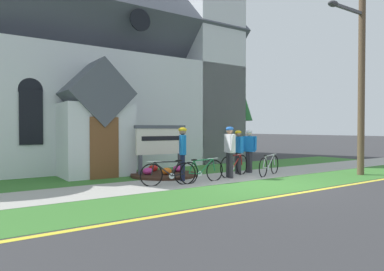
% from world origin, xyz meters
% --- Properties ---
extents(ground, '(140.00, 140.00, 0.00)m').
position_xyz_m(ground, '(0.00, 4.00, 0.00)').
color(ground, '#333335').
extents(sidewalk_slab, '(32.00, 2.11, 0.01)m').
position_xyz_m(sidewalk_slab, '(-1.36, 1.81, 0.01)').
color(sidewalk_slab, '#A8A59E').
rests_on(sidewalk_slab, ground).
extents(grass_verge, '(32.00, 2.15, 0.01)m').
position_xyz_m(grass_verge, '(-1.36, -0.32, 0.00)').
color(grass_verge, '#38722D').
rests_on(grass_verge, ground).
extents(church_lawn, '(24.00, 2.67, 0.01)m').
position_xyz_m(church_lawn, '(-1.36, 4.20, 0.00)').
color(church_lawn, '#38722D').
rests_on(church_lawn, ground).
extents(curb_paint_stripe, '(28.00, 0.16, 0.01)m').
position_xyz_m(curb_paint_stripe, '(-1.36, -1.54, 0.00)').
color(curb_paint_stripe, yellow).
rests_on(curb_paint_stripe, ground).
extents(church_building, '(12.35, 12.40, 13.29)m').
position_xyz_m(church_building, '(-1.06, 10.50, 4.86)').
color(church_building, silver).
rests_on(church_building, ground).
extents(church_sign, '(2.04, 0.21, 1.83)m').
position_xyz_m(church_sign, '(-1.52, 3.55, 1.23)').
color(church_sign, '#474C56').
rests_on(church_sign, ground).
extents(flower_bed, '(2.37, 2.37, 0.34)m').
position_xyz_m(flower_bed, '(-1.52, 3.33, 0.08)').
color(flower_bed, '#382319').
rests_on(flower_bed, ground).
extents(bicycle_green, '(1.69, 0.67, 0.79)m').
position_xyz_m(bicycle_green, '(1.76, 1.33, 0.37)').
color(bicycle_green, black).
rests_on(bicycle_green, ground).
extents(bicycle_blue, '(1.75, 0.12, 0.78)m').
position_xyz_m(bicycle_blue, '(-1.24, 1.38, 0.37)').
color(bicycle_blue, black).
rests_on(bicycle_blue, ground).
extents(bicycle_red, '(1.74, 0.54, 0.82)m').
position_xyz_m(bicycle_red, '(0.60, 1.92, 0.39)').
color(bicycle_red, black).
rests_on(bicycle_red, ground).
extents(bicycle_silver, '(1.68, 0.52, 0.78)m').
position_xyz_m(bicycle_silver, '(-2.40, 1.50, 0.36)').
color(bicycle_silver, black).
rests_on(bicycle_silver, ground).
extents(cyclist_in_yellow_jersey, '(0.34, 0.76, 1.77)m').
position_xyz_m(cyclist_in_yellow_jersey, '(0.13, 1.63, 1.06)').
color(cyclist_in_yellow_jersey, '#2D2D33').
rests_on(cyclist_in_yellow_jersey, ground).
extents(cyclist_in_blue_jersey, '(0.45, 0.63, 1.75)m').
position_xyz_m(cyclist_in_blue_jersey, '(-1.59, 1.97, 1.04)').
color(cyclist_in_blue_jersey, '#191E38').
rests_on(cyclist_in_blue_jersey, ground).
extents(cyclist_in_green_jersey, '(0.37, 0.71, 1.65)m').
position_xyz_m(cyclist_in_green_jersey, '(1.67, 2.29, 0.96)').
color(cyclist_in_green_jersey, '#2D2D33').
rests_on(cyclist_in_green_jersey, ground).
extents(cyclist_in_orange_jersey, '(0.31, 0.67, 1.64)m').
position_xyz_m(cyclist_in_orange_jersey, '(1.05, 2.22, 0.96)').
color(cyclist_in_orange_jersey, '#2D2D33').
rests_on(cyclist_in_orange_jersey, ground).
extents(utility_pole, '(3.12, 0.28, 8.31)m').
position_xyz_m(utility_pole, '(4.56, -0.48, 4.61)').
color(utility_pole, brown).
rests_on(utility_pole, ground).
extents(roadside_conifer, '(3.11, 3.11, 7.28)m').
position_xyz_m(roadside_conifer, '(6.67, 9.40, 4.73)').
color(roadside_conifer, '#3D2D1E').
rests_on(roadside_conifer, ground).
extents(distant_hill, '(92.23, 36.61, 20.28)m').
position_xyz_m(distant_hill, '(2.18, 59.87, 0.00)').
color(distant_hill, '#847A5B').
rests_on(distant_hill, ground).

